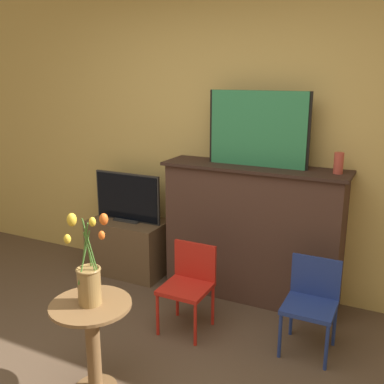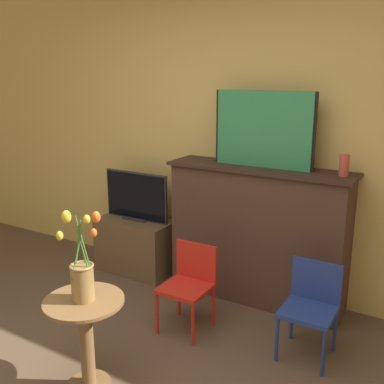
{
  "view_description": "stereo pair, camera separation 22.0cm",
  "coord_description": "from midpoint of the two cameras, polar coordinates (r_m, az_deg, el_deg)",
  "views": [
    {
      "loc": [
        1.37,
        -1.45,
        1.85
      ],
      "look_at": [
        0.04,
        1.23,
        1.06
      ],
      "focal_mm": 42.0,
      "sensor_mm": 36.0,
      "label": 1
    },
    {
      "loc": [
        1.56,
        -1.34,
        1.85
      ],
      "look_at": [
        0.04,
        1.23,
        1.06
      ],
      "focal_mm": 42.0,
      "sensor_mm": 36.0,
      "label": 2
    }
  ],
  "objects": [
    {
      "name": "fireplace_mantel",
      "position": [
        3.75,
        5.99,
        -5.01
      ],
      "size": [
        1.5,
        0.4,
        1.14
      ],
      "color": "#4C3328",
      "rests_on": "ground"
    },
    {
      "name": "tv_stand",
      "position": [
        4.35,
        -9.47,
        -6.83
      ],
      "size": [
        0.72,
        0.43,
        0.51
      ],
      "color": "brown",
      "rests_on": "ground"
    },
    {
      "name": "vase_tulips",
      "position": [
        2.65,
        -15.36,
        -10.36
      ],
      "size": [
        0.25,
        0.25,
        0.54
      ],
      "color": "olive",
      "rests_on": "side_table"
    },
    {
      "name": "wall_back",
      "position": [
        3.85,
        3.78,
        7.35
      ],
      "size": [
        8.0,
        0.06,
        2.7
      ],
      "color": "#E0BC66",
      "rests_on": "ground"
    },
    {
      "name": "tv_monitor",
      "position": [
        4.21,
        -9.7,
        -0.77
      ],
      "size": [
        0.68,
        0.12,
        0.45
      ],
      "color": "#2D2D2D",
      "rests_on": "tv_stand"
    },
    {
      "name": "chair_red",
      "position": [
        3.37,
        -2.28,
        -11.23
      ],
      "size": [
        0.34,
        0.34,
        0.63
      ],
      "color": "red",
      "rests_on": "ground"
    },
    {
      "name": "chair_blue",
      "position": [
        3.2,
        13.01,
        -13.07
      ],
      "size": [
        0.34,
        0.34,
        0.63
      ],
      "color": "navy",
      "rests_on": "ground"
    },
    {
      "name": "painting",
      "position": [
        3.55,
        6.59,
        7.95
      ],
      "size": [
        0.81,
        0.03,
        0.59
      ],
      "color": "black",
      "rests_on": "fireplace_mantel"
    },
    {
      "name": "mantel_candle",
      "position": [
        3.42,
        16.39,
        3.53
      ],
      "size": [
        0.07,
        0.07,
        0.16
      ],
      "color": "#CC4C3D",
      "rests_on": "fireplace_mantel"
    },
    {
      "name": "side_table",
      "position": [
        2.82,
        -14.82,
        -17.24
      ],
      "size": [
        0.47,
        0.47,
        0.58
      ],
      "color": "brown",
      "rests_on": "ground"
    }
  ]
}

